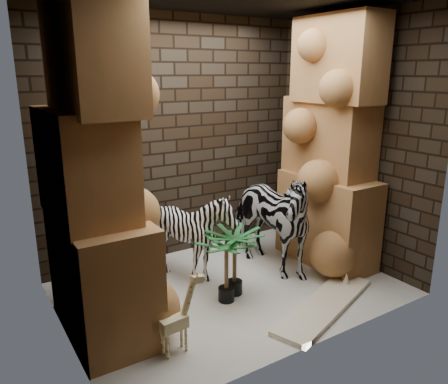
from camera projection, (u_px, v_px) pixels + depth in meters
floor at (231, 289)px, 4.83m from camera, size 3.50×3.50×0.00m
wall_back at (177, 140)px, 5.44m from camera, size 3.50×0.00×3.50m
wall_front at (319, 180)px, 3.41m from camera, size 3.50×0.00×3.50m
wall_left at (51, 177)px, 3.52m from camera, size 0.00×3.00×3.00m
wall_right at (351, 141)px, 5.33m from camera, size 0.00×3.00×3.00m
rock_pillar_left at (94, 172)px, 3.70m from camera, size 0.68×1.30×3.00m
rock_pillar_right at (332, 143)px, 5.16m from camera, size 0.58×1.25×3.00m
zebra_right at (267, 210)px, 5.11m from camera, size 0.76×1.31×1.50m
zebra_left at (193, 239)px, 4.94m from camera, size 1.20×1.32×0.98m
giraffe_toy at (174, 316)px, 3.64m from camera, size 0.37×0.15×0.70m
palm_front at (235, 262)px, 4.63m from camera, size 0.36×0.36×0.73m
palm_back at (226, 270)px, 4.49m from camera, size 0.36×0.36×0.69m
surfboard at (325, 305)px, 4.44m from camera, size 1.59×0.88×0.05m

